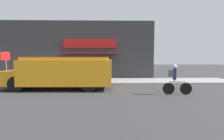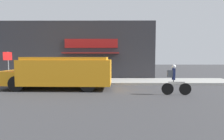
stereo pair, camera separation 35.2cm
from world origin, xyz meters
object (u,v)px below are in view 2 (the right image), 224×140
stop_sign_post (8,61)px  trash_bin (104,75)px  cyclist (174,80)px  school_bus (62,72)px

stop_sign_post → trash_bin: stop_sign_post is taller
trash_bin → stop_sign_post: bearing=-170.5°
cyclist → trash_bin: (-3.91, 5.03, -0.24)m
cyclist → stop_sign_post: size_ratio=0.71×
cyclist → trash_bin: bearing=130.6°
cyclist → stop_sign_post: stop_sign_post is taller
stop_sign_post → cyclist: bearing=-19.2°
school_bus → stop_sign_post: bearing=156.5°
cyclist → stop_sign_post: (-11.03, 3.84, 0.89)m
school_bus → trash_bin: 4.20m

